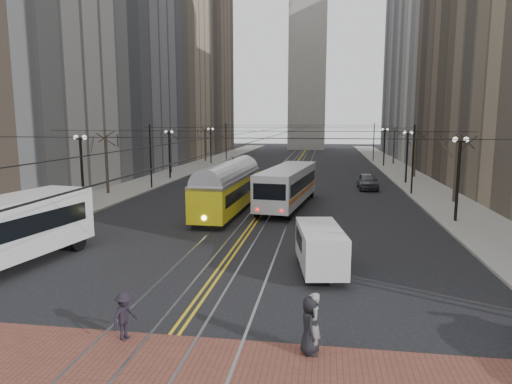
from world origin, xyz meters
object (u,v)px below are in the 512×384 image
(pedestrian_b, at_px, (313,324))
(rear_bus, at_px, (288,187))
(streetcar, at_px, (229,193))
(sedan_grey, at_px, (367,181))
(pedestrian_a, at_px, (310,325))
(pedestrian_d, at_px, (125,316))
(clock_tower, at_px, (309,0))
(cargo_van, at_px, (320,250))

(pedestrian_b, bearing_deg, rear_bus, 169.66)
(streetcar, height_order, sedan_grey, streetcar)
(pedestrian_a, bearing_deg, streetcar, 15.79)
(streetcar, relative_size, pedestrian_d, 8.31)
(pedestrian_a, bearing_deg, clock_tower, -0.14)
(streetcar, xyz_separation_m, cargo_van, (7.11, -13.23, -0.47))
(streetcar, bearing_deg, pedestrian_d, -85.20)
(rear_bus, relative_size, sedan_grey, 2.58)
(sedan_grey, relative_size, pedestrian_d, 3.07)
(sedan_grey, distance_m, pedestrian_b, 35.09)
(rear_bus, bearing_deg, sedan_grey, 63.70)
(rear_bus, height_order, pedestrian_a, rear_bus)
(rear_bus, xyz_separation_m, pedestrian_a, (2.62, -23.73, -0.71))
(pedestrian_a, xyz_separation_m, pedestrian_d, (-5.85, 0.00, -0.11))
(clock_tower, bearing_deg, pedestrian_d, -90.80)
(streetcar, height_order, cargo_van, streetcar)
(sedan_grey, bearing_deg, pedestrian_b, -98.69)
(clock_tower, relative_size, sedan_grey, 13.82)
(streetcar, xyz_separation_m, pedestrian_b, (6.99, -20.83, -0.57))
(cargo_van, relative_size, sedan_grey, 1.00)
(sedan_grey, bearing_deg, pedestrian_a, -98.81)
(clock_tower, height_order, sedan_grey, clock_tower)
(clock_tower, height_order, pedestrian_b, clock_tower)
(clock_tower, relative_size, pedestrian_d, 42.49)
(clock_tower, xyz_separation_m, rear_bus, (1.80, -79.77, -34.35))
(cargo_van, xyz_separation_m, pedestrian_a, (-0.20, -7.60, -0.16))
(cargo_van, xyz_separation_m, sedan_grey, (4.49, 27.19, -0.24))
(cargo_van, relative_size, pedestrian_b, 2.54)
(clock_tower, height_order, rear_bus, clock_tower)
(clock_tower, bearing_deg, sedan_grey, -82.45)
(sedan_grey, xyz_separation_m, pedestrian_d, (-10.55, -34.79, -0.02))
(pedestrian_b, bearing_deg, cargo_van, 162.27)
(pedestrian_b, bearing_deg, sedan_grey, 155.63)
(sedan_grey, distance_m, pedestrian_d, 36.35)
(cargo_van, relative_size, pedestrian_d, 3.07)
(clock_tower, distance_m, rear_bus, 86.87)
(streetcar, bearing_deg, cargo_van, -59.85)
(streetcar, bearing_deg, clock_tower, 90.15)
(streetcar, distance_m, rear_bus, 5.19)
(pedestrian_d, bearing_deg, rear_bus, 10.44)
(pedestrian_a, bearing_deg, sedan_grey, -10.26)
(pedestrian_d, bearing_deg, pedestrian_b, -71.80)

